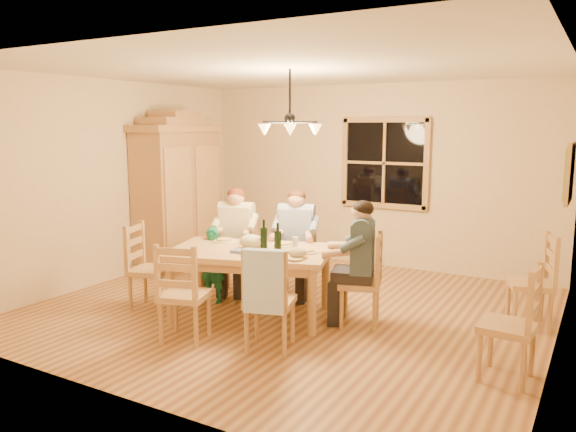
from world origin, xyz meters
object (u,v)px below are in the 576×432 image
Objects in this scene: chair_near_left at (185,310)px; wine_bottle_a at (264,235)px; chair_spare_front at (507,344)px; adult_plaid_man at (296,230)px; dining_table at (251,258)px; chair_spare_back at (529,298)px; chair_far_left at (237,269)px; adult_slate_man at (361,247)px; wine_bottle_b at (278,238)px; chair_far_right at (296,273)px; chair_end_right at (360,297)px; chair_near_right at (270,317)px; armoire at (178,197)px; child at (213,265)px; chair_end_left at (151,283)px; chandelier at (290,127)px; adult_woman at (236,227)px.

wine_bottle_a reaches higher than chair_near_left.
adult_plaid_man is at bearing 70.54° from chair_spare_front.
wine_bottle_a is (0.14, 0.06, 0.27)m from dining_table.
chair_spare_back is (2.70, 1.20, -0.35)m from dining_table.
dining_table is 2.74m from chair_spare_front.
adult_plaid_man is at bearing -180.00° from chair_far_left.
wine_bottle_b is (-0.78, -0.38, 0.08)m from adult_slate_man.
chair_far_right is 1.00× the size of chair_spare_back.
chair_near_left is 1.00× the size of chair_end_right.
chair_spare_front is (3.35, -0.91, 0.00)m from chair_far_left.
adult_plaid_man is 2.90m from chair_spare_front.
chair_far_left is 1.00× the size of chair_near_right.
chair_near_left is at bearing 64.80° from chair_far_right.
wine_bottle_b is (0.37, -0.04, 0.27)m from dining_table.
wine_bottle_b is 0.33× the size of chair_spare_back.
wine_bottle_b reaches higher than chair_near_left.
adult_plaid_man is (2.25, -0.45, -0.22)m from armoire.
chair_spare_front reaches higher than child.
chair_end_left is at bearing -136.52° from child.
chair_far_right is 1.30m from adult_slate_man.
chair_end_left is 1.48m from wine_bottle_a.
child is at bearing 123.00° from chair_end_left.
adult_slate_man is at bearing 153.43° from chair_far_left.
chair_near_left is at bearing 106.60° from chair_spare_front.
chandelier reaches higher than dining_table.
chair_far_right is 1.13× the size of adult_plaid_man.
chandelier is 0.78× the size of chair_near_left.
chandelier is at bearing 103.85° from wine_bottle_b.
adult_woman is at bearing 0.00° from chair_far_right.
adult_plaid_man is 0.83m from wine_bottle_a.
chair_spare_back is (2.62, 0.32, -0.54)m from adult_plaid_man.
adult_woman is 2.65× the size of wine_bottle_a.
chair_far_left reaches higher than dining_table.
adult_slate_man is at bearing 73.17° from chair_end_right.
adult_woman is 3.44m from chair_spare_back.
armoire is 1.96m from child.
chair_spare_back is (2.34, 1.24, -0.62)m from wine_bottle_b.
chair_near_left is (-0.18, -0.90, -0.35)m from dining_table.
armoire is at bearing 159.46° from chandelier.
chair_far_right is at bearing 117.98° from chair_end_left.
chandelier is 0.78× the size of chair_far_right.
chair_far_right is 2.64m from chair_spare_back.
chair_end_left is at bearing -58.61° from armoire.
adult_slate_man reaches higher than wine_bottle_a.
chair_far_right is (-0.17, 0.46, -1.77)m from chandelier.
armoire is 1.67m from adult_woman.
adult_slate_man is (1.06, -0.53, 0.54)m from chair_far_right.
chair_far_left is at bearing -12.06° from adult_woman.
wine_bottle_a reaches higher than chair_far_right.
chair_end_left is 1.00× the size of chair_end_right.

